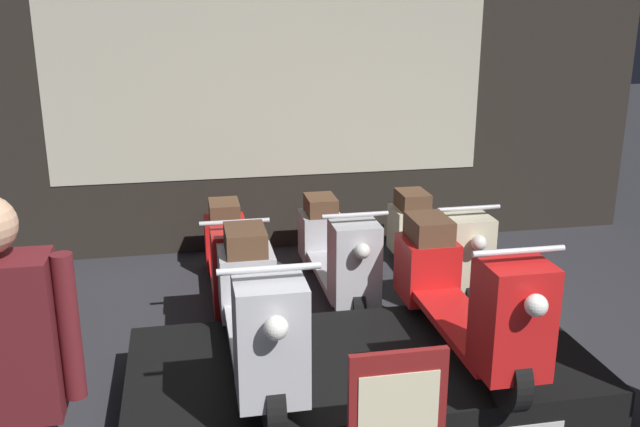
{
  "coord_description": "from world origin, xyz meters",
  "views": [
    {
      "loc": [
        -0.8,
        -2.38,
        2.32
      ],
      "look_at": [
        0.06,
        2.05,
        0.93
      ],
      "focal_mm": 40.0,
      "sensor_mm": 36.0,
      "label": 1
    }
  ],
  "objects": [
    {
      "name": "shop_wall_back",
      "position": [
        0.0,
        4.06,
        1.6
      ],
      "size": [
        7.17,
        0.09,
        3.2
      ],
      "color": "#28231E",
      "rests_on": "ground_plane"
    },
    {
      "name": "display_platform",
      "position": [
        0.15,
        1.23,
        0.14
      ],
      "size": [
        2.69,
        1.31,
        0.29
      ],
      "color": "black",
      "rests_on": "ground_plane"
    },
    {
      "name": "scooter_display_left",
      "position": [
        -0.46,
        1.24,
        0.64
      ],
      "size": [
        0.47,
        1.73,
        0.87
      ],
      "color": "black",
      "rests_on": "display_platform"
    },
    {
      "name": "scooter_display_right",
      "position": [
        0.75,
        1.24,
        0.64
      ],
      "size": [
        0.47,
        1.73,
        0.87
      ],
      "color": "black",
      "rests_on": "display_platform"
    },
    {
      "name": "scooter_backrow_0",
      "position": [
        -0.49,
        2.86,
        0.36
      ],
      "size": [
        0.47,
        1.73,
        0.87
      ],
      "color": "black",
      "rests_on": "ground_plane"
    },
    {
      "name": "scooter_backrow_1",
      "position": [
        0.34,
        2.86,
        0.36
      ],
      "size": [
        0.47,
        1.73,
        0.87
      ],
      "color": "black",
      "rests_on": "ground_plane"
    },
    {
      "name": "scooter_backrow_2",
      "position": [
        1.18,
        2.86,
        0.36
      ],
      "size": [
        0.47,
        1.73,
        0.87
      ],
      "color": "black",
      "rests_on": "ground_plane"
    },
    {
      "name": "person_left_browsing",
      "position": [
        -1.5,
        0.16,
        0.97
      ],
      "size": [
        0.55,
        0.22,
        1.66
      ],
      "color": "#232838",
      "rests_on": "ground_plane"
    }
  ]
}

